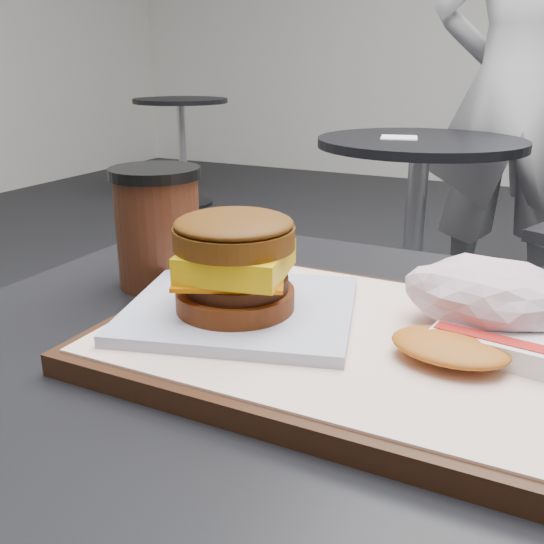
% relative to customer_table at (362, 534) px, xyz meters
% --- Properties ---
extents(customer_table, '(0.80, 0.60, 0.77)m').
position_rel_customer_table_xyz_m(customer_table, '(0.00, 0.00, 0.00)').
color(customer_table, '#A5A5AA').
rests_on(customer_table, ground).
extents(serving_tray, '(0.38, 0.28, 0.02)m').
position_rel_customer_table_xyz_m(serving_tray, '(-0.03, -0.01, 0.20)').
color(serving_tray, black).
rests_on(serving_tray, customer_table).
extents(breakfast_sandwich, '(0.23, 0.22, 0.09)m').
position_rel_customer_table_xyz_m(breakfast_sandwich, '(-0.11, -0.02, 0.24)').
color(breakfast_sandwich, silver).
rests_on(breakfast_sandwich, serving_tray).
extents(hash_brown, '(0.12, 0.10, 0.02)m').
position_rel_customer_table_xyz_m(hash_brown, '(0.08, -0.01, 0.22)').
color(hash_brown, white).
rests_on(hash_brown, serving_tray).
extents(crumpled_wrapper, '(0.13, 0.10, 0.06)m').
position_rel_customer_table_xyz_m(crumpled_wrapper, '(0.08, 0.05, 0.23)').
color(crumpled_wrapper, silver).
rests_on(crumpled_wrapper, serving_tray).
extents(coffee_cup, '(0.09, 0.09, 0.13)m').
position_rel_customer_table_xyz_m(coffee_cup, '(-0.26, 0.06, 0.25)').
color(coffee_cup, '#421D0F').
rests_on(coffee_cup, customer_table).
extents(neighbor_table, '(0.70, 0.70, 0.75)m').
position_rel_customer_table_xyz_m(neighbor_table, '(-0.35, 1.65, -0.03)').
color(neighbor_table, black).
rests_on(neighbor_table, ground).
extents(napkin, '(0.15, 0.15, 0.00)m').
position_rel_customer_table_xyz_m(napkin, '(-0.42, 1.62, 0.17)').
color(napkin, white).
rests_on(napkin, neighbor_table).
extents(patron, '(0.74, 0.59, 1.79)m').
position_rel_customer_table_xyz_m(patron, '(-0.11, 2.12, 0.31)').
color(patron, '#BDBCC1').
rests_on(patron, ground).
extents(bg_table_mid, '(0.66, 0.66, 0.75)m').
position_rel_customer_table_xyz_m(bg_table_mid, '(-2.40, 3.20, -0.02)').
color(bg_table_mid, black).
rests_on(bg_table_mid, ground).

